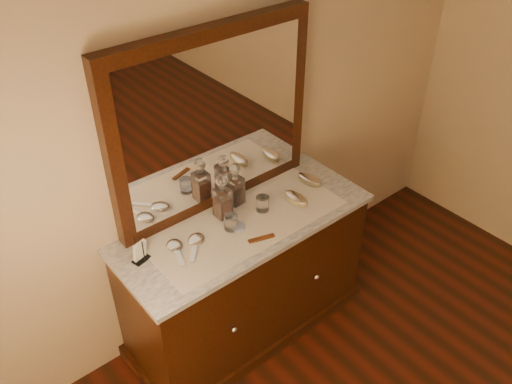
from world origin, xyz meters
TOP-DOWN VIEW (x-y plane):
  - dresser_cabinet at (0.00, 1.96)m, footprint 1.40×0.55m
  - dresser_plinth at (0.00, 1.96)m, footprint 1.46×0.59m
  - knob_left at (-0.30, 1.67)m, footprint 0.04×0.04m
  - knob_right at (0.30, 1.67)m, footprint 0.04×0.04m
  - marble_top at (0.00, 1.96)m, footprint 1.44×0.59m
  - mirror_frame at (0.00, 2.20)m, footprint 1.20×0.08m
  - mirror_glass at (0.00, 2.17)m, footprint 1.06×0.01m
  - lace_runner at (0.00, 1.94)m, footprint 1.10×0.45m
  - pin_dish at (-0.06, 1.93)m, footprint 0.10×0.10m
  - comb at (-0.03, 1.78)m, footprint 0.14×0.07m
  - napkin_rack at (-0.58, 2.04)m, footprint 0.10×0.07m
  - decanter_left at (-0.06, 2.06)m, footprint 0.08×0.08m
  - decanter_right at (0.06, 2.11)m, footprint 0.09×0.09m
  - brush_near at (0.33, 1.90)m, footprint 0.08×0.17m
  - brush_far at (0.51, 1.98)m, footprint 0.09×0.17m
  - hand_mirror_outer at (-0.41, 2.00)m, footprint 0.11×0.22m
  - hand_mirror_inner at (-0.31, 1.97)m, footprint 0.19×0.20m
  - tumblers at (0.02, 1.95)m, footprint 0.30×0.09m

SIDE VIEW (x-z plane):
  - dresser_plinth at x=0.00m, z-range 0.00..0.08m
  - dresser_cabinet at x=0.00m, z-range 0.00..0.82m
  - knob_left at x=-0.30m, z-range 0.43..0.47m
  - knob_right at x=0.30m, z-range 0.43..0.47m
  - marble_top at x=0.00m, z-range 0.82..0.85m
  - lace_runner at x=0.00m, z-range 0.85..0.85m
  - comb at x=-0.03m, z-range 0.85..0.86m
  - pin_dish at x=-0.06m, z-range 0.85..0.87m
  - hand_mirror_outer at x=-0.41m, z-range 0.85..0.87m
  - hand_mirror_inner at x=-0.31m, z-range 0.85..0.87m
  - brush_far at x=0.51m, z-range 0.85..0.90m
  - brush_near at x=0.33m, z-range 0.85..0.90m
  - tumblers at x=0.02m, z-range 0.85..0.94m
  - napkin_rack at x=-0.58m, z-range 0.84..0.97m
  - decanter_right at x=0.06m, z-range 0.82..1.08m
  - decanter_left at x=-0.06m, z-range 0.82..1.09m
  - mirror_frame at x=0.00m, z-range 0.85..1.85m
  - mirror_glass at x=0.00m, z-range 0.92..1.78m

